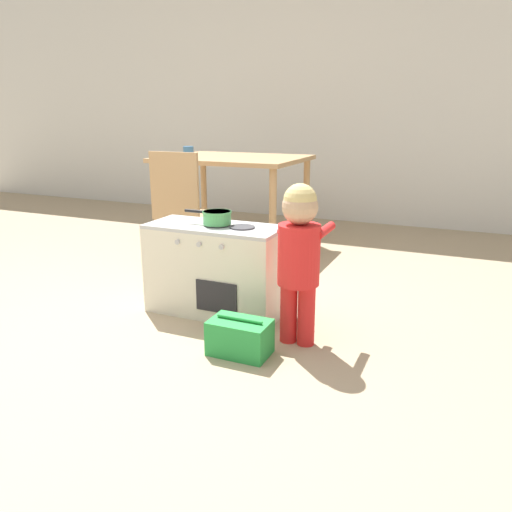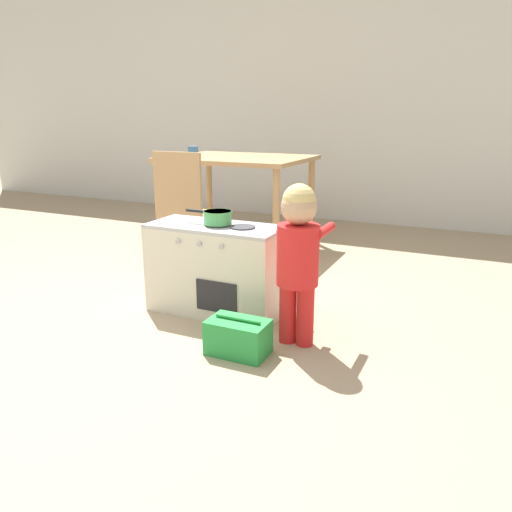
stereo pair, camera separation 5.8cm
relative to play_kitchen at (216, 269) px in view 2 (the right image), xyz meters
The scene contains 9 objects.
ground_plane 0.84m from the play_kitchen, 114.71° to the right, with size 16.00×16.00×0.00m, color tan.
wall_back 3.08m from the play_kitchen, 96.65° to the left, with size 10.00×0.06×2.60m.
play_kitchen is the anchor object (origin of this frame).
toy_pot 0.31m from the play_kitchen, ahead, with size 0.29×0.16×0.07m.
child_figure 0.65m from the play_kitchen, 19.18° to the right, with size 0.23×0.34×0.81m.
toy_basket 0.59m from the play_kitchen, 50.18° to the right, with size 0.29×0.18×0.19m.
dining_table 1.59m from the play_kitchen, 112.01° to the left, with size 1.17×0.93×0.77m.
dining_chair_near 0.86m from the play_kitchen, 133.53° to the left, with size 0.38×0.38×0.87m.
cup_on_table 1.66m from the play_kitchen, 125.91° to the left, with size 0.09×0.09×0.09m.
Camera 2 is at (1.70, -1.66, 1.12)m, focal length 35.00 mm.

